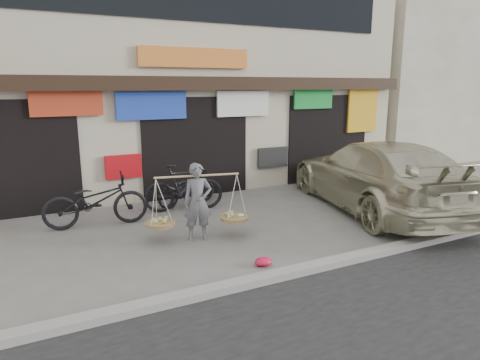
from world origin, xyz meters
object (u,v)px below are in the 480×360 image
bike_2 (187,188)px  suv (376,175)px  bike_0 (96,201)px  street_vendor (198,205)px  bike_1 (184,187)px

bike_2 → suv: suv is taller
bike_0 → bike_2: size_ratio=1.28×
street_vendor → bike_2: bearing=87.4°
suv → bike_0: bearing=-1.8°
bike_0 → bike_1: size_ratio=1.12×
bike_1 → suv: size_ratio=0.31×
bike_2 → suv: 4.73m
street_vendor → bike_2: street_vendor is taller
bike_1 → bike_0: bearing=107.8°
suv → street_vendor: bearing=13.7°
street_vendor → suv: bearing=13.0°
bike_1 → bike_2: bearing=-18.5°
bike_0 → bike_2: bearing=-67.4°
bike_0 → bike_1: 2.11m
street_vendor → bike_0: bearing=146.0°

